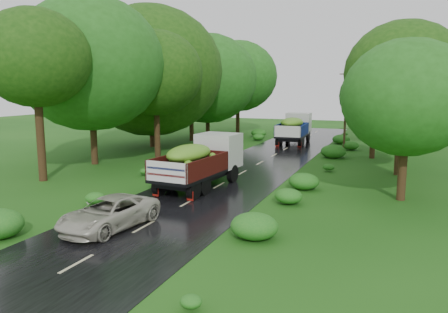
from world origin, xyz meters
The scene contains 10 objects.
ground centered at (0.00, 0.00, 0.00)m, with size 120.00×120.00×0.00m, color #16460F.
road centered at (0.00, 5.00, 0.01)m, with size 6.50×80.00×0.02m, color black.
road_lines centered at (0.00, 6.00, 0.02)m, with size 0.12×69.60×0.00m.
truck_near centered at (-0.75, 7.39, 1.60)m, with size 2.89×6.90×2.83m.
truck_far centered at (-0.13, 28.21, 1.65)m, with size 2.69×7.02×2.92m.
car centered at (-1.16, -0.67, 0.64)m, with size 2.06×4.47×1.24m, color #B8B6A4.
utility_pole centered at (5.01, 25.09, 3.72)m, with size 1.26×0.20×7.22m.
trees_left centered at (-10.53, 21.62, 6.78)m, with size 8.04×34.41×9.32m.
trees_right centered at (9.31, 22.37, 5.58)m, with size 5.85×31.21×8.11m.
shrubs centered at (0.00, 14.00, 0.35)m, with size 11.90×44.00×0.70m.
Camera 1 is at (9.23, -14.52, 5.60)m, focal length 35.00 mm.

